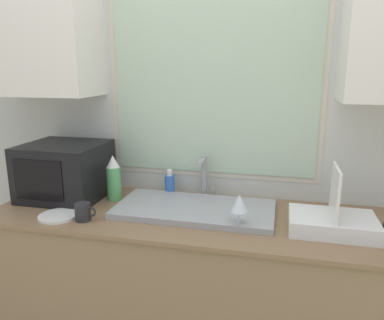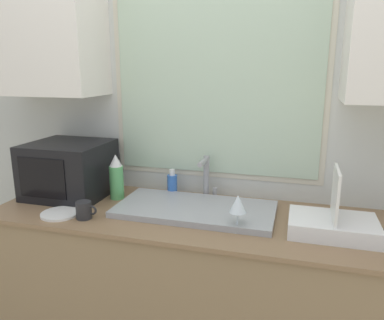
{
  "view_description": "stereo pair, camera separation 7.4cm",
  "coord_description": "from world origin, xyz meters",
  "px_view_note": "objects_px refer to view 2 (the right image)",
  "views": [
    {
      "loc": [
        0.36,
        -1.36,
        1.59
      ],
      "look_at": [
        -0.03,
        0.28,
        1.17
      ],
      "focal_mm": 35.0,
      "sensor_mm": 36.0,
      "label": 1
    },
    {
      "loc": [
        0.43,
        -1.34,
        1.59
      ],
      "look_at": [
        -0.03,
        0.28,
        1.17
      ],
      "focal_mm": 35.0,
      "sensor_mm": 36.0,
      "label": 2
    }
  ],
  "objects_px": {
    "microwave": "(69,169)",
    "wine_glass": "(238,205)",
    "faucet": "(206,174)",
    "spray_bottle": "(116,178)",
    "dish_rack": "(333,223)",
    "soap_bottle": "(172,184)",
    "mug_near_sink": "(84,210)"
  },
  "relations": [
    {
      "from": "microwave",
      "to": "wine_glass",
      "type": "height_order",
      "value": "microwave"
    },
    {
      "from": "spray_bottle",
      "to": "mug_near_sink",
      "type": "relative_size",
      "value": 2.35
    },
    {
      "from": "microwave",
      "to": "spray_bottle",
      "type": "height_order",
      "value": "microwave"
    },
    {
      "from": "spray_bottle",
      "to": "microwave",
      "type": "bearing_deg",
      "value": -175.98
    },
    {
      "from": "faucet",
      "to": "spray_bottle",
      "type": "height_order",
      "value": "spray_bottle"
    },
    {
      "from": "microwave",
      "to": "wine_glass",
      "type": "bearing_deg",
      "value": -12.39
    },
    {
      "from": "dish_rack",
      "to": "mug_near_sink",
      "type": "xyz_separation_m",
      "value": [
        -1.12,
        -0.15,
        -0.0
      ]
    },
    {
      "from": "mug_near_sink",
      "to": "wine_glass",
      "type": "distance_m",
      "value": 0.73
    },
    {
      "from": "faucet",
      "to": "wine_glass",
      "type": "bearing_deg",
      "value": -57.66
    },
    {
      "from": "soap_bottle",
      "to": "wine_glass",
      "type": "height_order",
      "value": "wine_glass"
    },
    {
      "from": "microwave",
      "to": "wine_glass",
      "type": "relative_size",
      "value": 2.53
    },
    {
      "from": "microwave",
      "to": "wine_glass",
      "type": "distance_m",
      "value": 1.0
    },
    {
      "from": "dish_rack",
      "to": "soap_bottle",
      "type": "bearing_deg",
      "value": 160.9
    },
    {
      "from": "soap_bottle",
      "to": "mug_near_sink",
      "type": "height_order",
      "value": "soap_bottle"
    },
    {
      "from": "faucet",
      "to": "spray_bottle",
      "type": "distance_m",
      "value": 0.49
    },
    {
      "from": "dish_rack",
      "to": "mug_near_sink",
      "type": "relative_size",
      "value": 3.5
    },
    {
      "from": "microwave",
      "to": "soap_bottle",
      "type": "xyz_separation_m",
      "value": [
        0.55,
        0.15,
        -0.09
      ]
    },
    {
      "from": "microwave",
      "to": "mug_near_sink",
      "type": "xyz_separation_m",
      "value": [
        0.26,
        -0.28,
        -0.11
      ]
    },
    {
      "from": "soap_bottle",
      "to": "mug_near_sink",
      "type": "distance_m",
      "value": 0.52
    },
    {
      "from": "faucet",
      "to": "mug_near_sink",
      "type": "distance_m",
      "value": 0.66
    },
    {
      "from": "dish_rack",
      "to": "microwave",
      "type": "bearing_deg",
      "value": 174.53
    },
    {
      "from": "microwave",
      "to": "dish_rack",
      "type": "height_order",
      "value": "microwave"
    },
    {
      "from": "faucet",
      "to": "dish_rack",
      "type": "xyz_separation_m",
      "value": [
        0.63,
        -0.28,
        -0.09
      ]
    },
    {
      "from": "soap_bottle",
      "to": "dish_rack",
      "type": "bearing_deg",
      "value": -19.1
    },
    {
      "from": "mug_near_sink",
      "to": "microwave",
      "type": "bearing_deg",
      "value": 132.71
    },
    {
      "from": "dish_rack",
      "to": "wine_glass",
      "type": "xyz_separation_m",
      "value": [
        -0.4,
        -0.08,
        0.07
      ]
    },
    {
      "from": "dish_rack",
      "to": "wine_glass",
      "type": "bearing_deg",
      "value": -168.25
    },
    {
      "from": "faucet",
      "to": "spray_bottle",
      "type": "relative_size",
      "value": 0.96
    },
    {
      "from": "dish_rack",
      "to": "spray_bottle",
      "type": "relative_size",
      "value": 1.49
    },
    {
      "from": "faucet",
      "to": "mug_near_sink",
      "type": "xyz_separation_m",
      "value": [
        -0.49,
        -0.43,
        -0.1
      ]
    },
    {
      "from": "dish_rack",
      "to": "spray_bottle",
      "type": "xyz_separation_m",
      "value": [
        -1.1,
        0.15,
        0.07
      ]
    },
    {
      "from": "faucet",
      "to": "mug_near_sink",
      "type": "bearing_deg",
      "value": -138.55
    }
  ]
}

